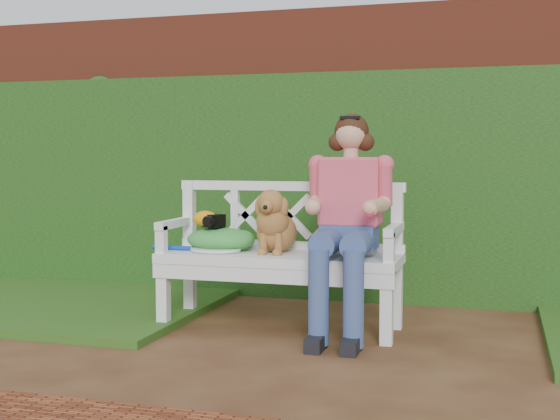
# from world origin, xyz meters

# --- Properties ---
(ground) EXTENTS (60.00, 60.00, 0.00)m
(ground) POSITION_xyz_m (0.00, 0.00, 0.00)
(ground) COLOR #442313
(brick_wall) EXTENTS (10.00, 0.30, 2.20)m
(brick_wall) POSITION_xyz_m (0.00, 1.90, 1.10)
(brick_wall) COLOR brown
(brick_wall) RESTS_ON ground
(ivy_hedge) EXTENTS (10.00, 0.18, 1.70)m
(ivy_hedge) POSITION_xyz_m (0.00, 1.68, 0.85)
(ivy_hedge) COLOR #326420
(ivy_hedge) RESTS_ON ground
(grass_left) EXTENTS (2.60, 2.00, 0.05)m
(grass_left) POSITION_xyz_m (-2.40, 0.90, 0.03)
(grass_left) COLOR #1B3C0C
(grass_left) RESTS_ON ground
(garden_bench) EXTENTS (1.60, 0.66, 0.48)m
(garden_bench) POSITION_xyz_m (-0.48, 0.62, 0.24)
(garden_bench) COLOR white
(garden_bench) RESTS_ON ground
(seated_woman) EXTENTS (0.60, 0.77, 1.29)m
(seated_woman) POSITION_xyz_m (-0.04, 0.60, 0.64)
(seated_woman) COLOR #E23D41
(seated_woman) RESTS_ON ground
(dog) EXTENTS (0.27, 0.37, 0.41)m
(dog) POSITION_xyz_m (-0.51, 0.64, 0.68)
(dog) COLOR #A67E39
(dog) RESTS_ON garden_bench
(tennis_racket) EXTENTS (0.63, 0.28, 0.03)m
(tennis_racket) POSITION_xyz_m (-0.92, 0.57, 0.50)
(tennis_racket) COLOR white
(tennis_racket) RESTS_ON garden_bench
(green_bag) EXTENTS (0.51, 0.43, 0.15)m
(green_bag) POSITION_xyz_m (-0.88, 0.64, 0.56)
(green_bag) COLOR #147224
(green_bag) RESTS_ON garden_bench
(camera_item) EXTENTS (0.15, 0.14, 0.08)m
(camera_item) POSITION_xyz_m (-0.92, 0.61, 0.67)
(camera_item) COLOR black
(camera_item) RESTS_ON green_bag
(baseball_glove) EXTENTS (0.20, 0.17, 0.10)m
(baseball_glove) POSITION_xyz_m (-0.98, 0.62, 0.68)
(baseball_glove) COLOR orange
(baseball_glove) RESTS_ON green_bag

